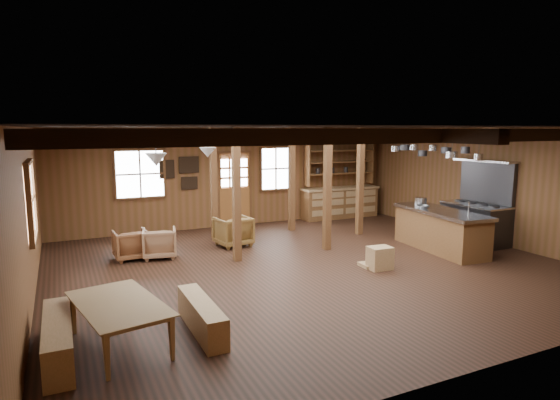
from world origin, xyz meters
name	(u,v)px	position (x,y,z in m)	size (l,w,h in m)	color
room	(310,198)	(0.00, 0.00, 1.40)	(10.04, 9.04, 2.84)	black
ceiling_joists	(307,133)	(0.00, 0.18, 2.68)	(9.80, 8.82, 0.18)	black
timber_posts	(288,185)	(0.52, 2.08, 1.40)	(3.95, 2.35, 2.80)	#4B2715
back_door	(235,195)	(0.00, 4.45, 0.88)	(1.02, 0.08, 2.15)	brown
window_back_left	(140,174)	(-2.60, 4.46, 1.60)	(1.32, 0.06, 1.32)	white
window_back_right	(276,169)	(1.30, 4.46, 1.60)	(1.02, 0.06, 1.32)	white
window_left	(30,201)	(-4.96, 0.50, 1.60)	(0.14, 1.24, 1.32)	white
notice_boards	(182,171)	(-1.50, 4.46, 1.64)	(1.08, 0.03, 0.90)	beige
back_counter	(340,199)	(3.40, 4.20, 0.60)	(2.55, 0.60, 2.45)	brown
pendant_lamps	(185,155)	(-2.25, 1.00, 2.25)	(1.86, 2.36, 0.66)	#2F2F32
pot_rack	(429,150)	(3.43, 0.44, 2.28)	(0.41, 3.00, 0.46)	#2F2F32
kitchen_island	(440,230)	(3.32, -0.17, 0.48)	(1.11, 2.57, 1.20)	brown
step_stool	(380,258)	(1.15, -0.80, 0.23)	(0.51, 0.36, 0.45)	olive
commercial_range	(477,216)	(4.65, -0.01, 0.65)	(0.84, 1.65, 2.03)	#2F2F32
dining_table	(122,324)	(-3.90, -2.08, 0.29)	(1.67, 0.93, 0.59)	#987445
bench_wall	(58,339)	(-4.65, -2.08, 0.24)	(0.32, 1.72, 0.47)	olive
bench_aisle	(202,316)	(-2.86, -2.08, 0.21)	(0.29, 1.55, 0.43)	olive
armchair_a	(131,245)	(-3.22, 2.08, 0.32)	(0.68, 0.70, 0.64)	brown
armchair_b	(233,231)	(-0.85, 2.23, 0.35)	(0.76, 0.78, 0.71)	brown
armchair_c	(159,243)	(-2.64, 1.93, 0.32)	(0.69, 0.71, 0.65)	brown
counter_pot	(421,201)	(3.42, 0.62, 1.03)	(0.29, 0.29, 0.17)	#AEB1B5
bowl	(423,207)	(3.11, 0.19, 0.97)	(0.27, 0.27, 0.07)	silver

